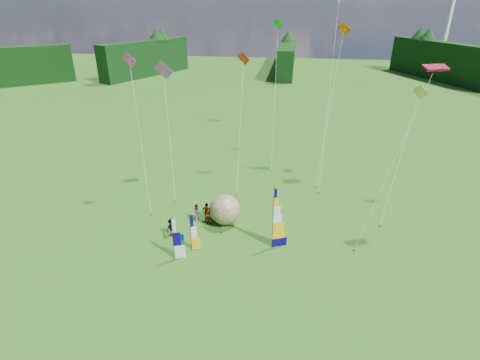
# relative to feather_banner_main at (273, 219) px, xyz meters

# --- Properties ---
(ground) EXTENTS (220.00, 220.00, 0.00)m
(ground) POSITION_rel_feather_banner_main_xyz_m (-1.67, -3.37, -2.62)
(ground) COLOR #39721A
(ground) RESTS_ON ground
(treeline_ring) EXTENTS (210.00, 210.00, 8.00)m
(treeline_ring) POSITION_rel_feather_banner_main_xyz_m (-1.67, -3.37, 1.38)
(treeline_ring) COLOR black
(treeline_ring) RESTS_ON ground
(turbine_right) EXTENTS (8.00, 1.20, 30.00)m
(turbine_right) POSITION_rel_feather_banner_main_xyz_m (43.33, 98.63, 12.38)
(turbine_right) COLOR silver
(turbine_right) RESTS_ON ground
(feather_banner_main) EXTENTS (1.34, 0.64, 5.23)m
(feather_banner_main) POSITION_rel_feather_banner_main_xyz_m (0.00, 0.00, 0.00)
(feather_banner_main) COLOR #0B0357
(feather_banner_main) RESTS_ON ground
(side_banner_left) EXTENTS (0.86, 0.45, 3.20)m
(side_banner_left) POSITION_rel_feather_banner_main_xyz_m (-6.24, -1.25, -1.02)
(side_banner_left) COLOR #FFB30D
(side_banner_left) RESTS_ON ground
(side_banner_far) EXTENTS (1.03, 0.41, 3.57)m
(side_banner_far) POSITION_rel_feather_banner_main_xyz_m (-7.25, -2.56, -0.83)
(side_banner_far) COLOR white
(side_banner_far) RESTS_ON ground
(bol_inflatable) EXTENTS (3.29, 3.29, 2.68)m
(bol_inflatable) POSITION_rel_feather_banner_main_xyz_m (-4.37, 3.06, -1.28)
(bol_inflatable) COLOR navy
(bol_inflatable) RESTS_ON ground
(spectator_a) EXTENTS (0.63, 0.44, 1.63)m
(spectator_a) POSITION_rel_feather_banner_main_xyz_m (-5.71, 2.59, -1.80)
(spectator_a) COLOR #66594C
(spectator_a) RESTS_ON ground
(spectator_b) EXTENTS (0.80, 0.45, 1.59)m
(spectator_b) POSITION_rel_feather_banner_main_xyz_m (-6.89, 3.08, -1.82)
(spectator_b) COLOR #66594C
(spectator_b) RESTS_ON ground
(spectator_c) EXTENTS (0.84, 1.06, 1.57)m
(spectator_c) POSITION_rel_feather_banner_main_xyz_m (-8.41, 0.48, -1.83)
(spectator_c) COLOR #66594C
(spectator_c) RESTS_ON ground
(spectator_d) EXTENTS (1.12, 0.71, 1.78)m
(spectator_d) POSITION_rel_feather_banner_main_xyz_m (-5.99, 3.16, -1.73)
(spectator_d) COLOR #66594C
(spectator_d) RESTS_ON ground
(camp_chair) EXTENTS (0.59, 0.59, 0.98)m
(camp_chair) POSITION_rel_feather_banner_main_xyz_m (-7.32, -0.90, -2.13)
(camp_chair) COLOR navy
(camp_chair) RESTS_ON ground
(kite_whale) EXTENTS (7.63, 15.02, 23.87)m
(kite_whale) POSITION_rel_feather_banner_main_xyz_m (4.68, 15.91, 9.32)
(kite_whale) COLOR black
(kite_whale) RESTS_ON ground
(kite_rainbow_delta) EXTENTS (6.29, 10.83, 13.06)m
(kite_rainbow_delta) POSITION_rel_feather_banner_main_xyz_m (-11.16, 9.66, 3.91)
(kite_rainbow_delta) COLOR #EA3E0A
(kite_rainbow_delta) RESTS_ON ground
(kite_parafoil) EXTENTS (9.57, 9.86, 15.19)m
(kite_parafoil) POSITION_rel_feather_banner_main_xyz_m (8.83, 2.99, 4.98)
(kite_parafoil) COLOR red
(kite_parafoil) RESTS_ON ground
(small_kite_red) EXTENTS (5.45, 11.34, 13.35)m
(small_kite_red) POSITION_rel_feather_banner_main_xyz_m (-4.37, 12.50, 4.06)
(small_kite_red) COLOR red
(small_kite_red) RESTS_ON ground
(small_kite_orange) EXTENTS (7.80, 11.70, 16.32)m
(small_kite_orange) POSITION_rel_feather_banner_main_xyz_m (4.85, 15.30, 5.54)
(small_kite_orange) COLOR #FF620A
(small_kite_orange) RESTS_ON ground
(small_kite_yellow) EXTENTS (8.39, 11.22, 11.35)m
(small_kite_yellow) POSITION_rel_feather_banner_main_xyz_m (10.82, 8.17, 3.06)
(small_kite_yellow) COLOR yellow
(small_kite_yellow) RESTS_ON ground
(small_kite_pink) EXTENTS (5.93, 8.08, 14.14)m
(small_kite_pink) POSITION_rel_feather_banner_main_xyz_m (-12.62, 5.93, 4.45)
(small_kite_pink) COLOR #EE3895
(small_kite_pink) RESTS_ON ground
(small_kite_green) EXTENTS (4.84, 13.23, 16.23)m
(small_kite_green) POSITION_rel_feather_banner_main_xyz_m (-1.29, 20.03, 5.50)
(small_kite_green) COLOR #0EBD11
(small_kite_green) RESTS_ON ground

